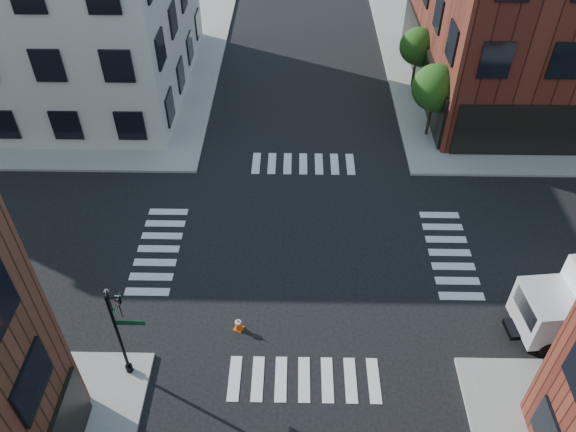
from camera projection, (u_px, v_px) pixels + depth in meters
The scene contains 7 objects.
ground at pixel (304, 251), 26.95m from camera, with size 120.00×120.00×0.00m, color black.
sidewalk_nw at pixel (28, 51), 42.81m from camera, with size 30.00×30.00×0.15m, color gray.
building_nw at pixel (4, 5), 35.44m from camera, with size 22.00×16.00×11.00m, color beige.
tree_near at pixel (436, 90), 32.17m from camera, with size 2.69×2.69×4.49m.
tree_far at pixel (419, 48), 36.83m from camera, with size 2.43×2.43×4.07m.
signal_pole at pixel (119, 325), 20.16m from camera, with size 1.29×1.24×4.60m.
traffic_cone at pixel (238, 324), 23.32m from camera, with size 0.48×0.48×0.68m.
Camera 1 is at (-0.41, -18.96, 19.24)m, focal length 35.00 mm.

